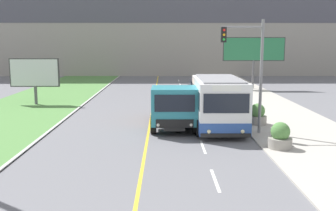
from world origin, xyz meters
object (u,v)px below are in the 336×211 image
object	(u,v)px
city_bus	(218,104)
dump_truck	(174,108)
traffic_light_mast	(250,62)
planter_round_near	(280,137)
billboard_large	(254,50)
billboard_small	(35,74)
car_distant	(199,88)
planter_round_second	(257,115)

from	to	relation	value
city_bus	dump_truck	world-z (taller)	city_bus
traffic_light_mast	planter_round_near	size ratio (longest dim) A/B	4.99
billboard_large	planter_round_near	size ratio (longest dim) A/B	5.21
traffic_light_mast	billboard_large	xyz separation A→B (m)	(4.76, 20.13, 0.17)
billboard_large	billboard_small	size ratio (longest dim) A/B	1.66
car_distant	planter_round_near	bearing A→B (deg)	-83.29
planter_round_near	planter_round_second	size ratio (longest dim) A/B	0.98
billboard_large	city_bus	bearing A→B (deg)	-108.11
planter_round_near	city_bus	bearing A→B (deg)	119.36
city_bus	billboard_large	size ratio (longest dim) A/B	0.90
billboard_large	planter_round_near	world-z (taller)	billboard_large
billboard_small	planter_round_near	world-z (taller)	billboard_small
billboard_small	planter_round_near	size ratio (longest dim) A/B	3.14
dump_truck	billboard_large	world-z (taller)	billboard_large
car_distant	billboard_large	xyz separation A→B (m)	(6.11, 4.57, 3.40)
car_distant	billboard_small	world-z (taller)	billboard_small
billboard_small	traffic_light_mast	bearing A→B (deg)	-34.65
traffic_light_mast	planter_round_second	world-z (taller)	traffic_light_mast
billboard_small	planter_round_second	xyz separation A→B (m)	(15.90, -8.03, -1.87)
dump_truck	billboard_large	xyz separation A→B (m)	(8.78, 18.91, 2.81)
city_bus	planter_round_second	distance (m)	2.96
car_distant	billboard_small	distance (m)	14.62
city_bus	planter_round_near	distance (m)	4.86
car_distant	traffic_light_mast	distance (m)	15.95
city_bus	car_distant	bearing A→B (deg)	89.44
billboard_large	billboard_small	world-z (taller)	billboard_large
city_bus	traffic_light_mast	size ratio (longest dim) A/B	0.94
billboard_large	planter_round_second	bearing A→B (deg)	-101.72
city_bus	car_distant	distance (m)	14.57
dump_truck	car_distant	xyz separation A→B (m)	(2.67, 14.34, -0.59)
city_bus	billboard_large	distance (m)	20.27
traffic_light_mast	dump_truck	bearing A→B (deg)	163.16
traffic_light_mast	billboard_small	distance (m)	18.11
dump_truck	planter_round_second	size ratio (longest dim) A/B	5.18
dump_truck	planter_round_near	world-z (taller)	dump_truck
dump_truck	traffic_light_mast	xyz separation A→B (m)	(4.02, -1.22, 2.64)
city_bus	dump_truck	distance (m)	2.55
planter_round_near	planter_round_second	xyz separation A→B (m)	(0.20, 5.39, 0.01)
traffic_light_mast	billboard_large	world-z (taller)	traffic_light_mast
car_distant	planter_round_second	xyz separation A→B (m)	(2.40, -13.32, -0.06)
traffic_light_mast	planter_round_near	world-z (taller)	traffic_light_mast
billboard_large	billboard_small	bearing A→B (deg)	-153.31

